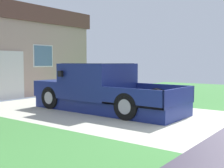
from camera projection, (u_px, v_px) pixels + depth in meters
pickup_truck at (99, 89)px, 10.16m from camera, size 2.18×5.48×1.64m
person_with_hat at (131, 82)px, 10.84m from camera, size 0.49×0.43×1.65m
handbag at (136, 104)px, 10.80m from camera, size 0.34×0.15×0.40m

